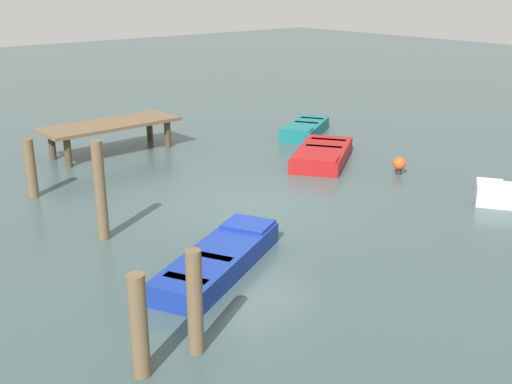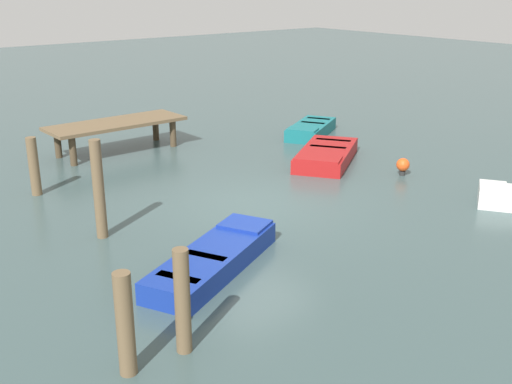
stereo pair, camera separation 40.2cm
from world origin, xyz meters
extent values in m
plane|color=#384C4C|center=(0.00, 0.00, 0.00)|extent=(80.00, 80.00, 0.00)
cube|color=brown|center=(-0.37, 6.44, 0.90)|extent=(4.23, 1.62, 0.10)
cylinder|color=#473927|center=(1.30, 7.01, 0.42)|extent=(0.20, 0.20, 0.85)
cylinder|color=#473927|center=(1.32, 5.95, 0.42)|extent=(0.20, 0.20, 0.85)
cylinder|color=#473927|center=(-2.06, 6.93, 0.42)|extent=(0.20, 0.20, 0.85)
cylinder|color=#473927|center=(-2.04, 5.87, 0.42)|extent=(0.20, 0.20, 0.85)
cube|color=navy|center=(-2.71, -2.16, 0.20)|extent=(3.49, 2.42, 0.40)
cube|color=silver|center=(-2.71, -2.16, 0.34)|extent=(2.93, 1.99, 0.04)
cube|color=navy|center=(-1.53, -1.58, 0.43)|extent=(1.07, 1.15, 0.06)
cube|color=#A4A49F|center=(-2.94, -2.28, 0.38)|extent=(0.53, 0.80, 0.04)
cube|color=#A4A49F|center=(-3.77, -2.69, 0.38)|extent=(0.53, 0.80, 0.04)
cube|color=#14666B|center=(5.80, 4.30, 0.20)|extent=(2.81, 2.25, 0.40)
cube|color=beige|center=(5.80, 4.30, 0.34)|extent=(2.35, 1.85, 0.04)
cube|color=#14666B|center=(4.91, 3.78, 0.43)|extent=(0.98, 1.12, 0.06)
cube|color=#9B9789|center=(5.97, 4.40, 0.38)|extent=(0.59, 0.82, 0.04)
cube|color=#9B9789|center=(6.59, 4.76, 0.38)|extent=(0.59, 0.82, 0.04)
cube|color=maroon|center=(3.92, 1.65, 0.20)|extent=(3.32, 2.88, 0.40)
cube|color=black|center=(3.92, 1.65, 0.34)|extent=(2.77, 2.37, 0.04)
cube|color=maroon|center=(2.93, 0.97, 0.43)|extent=(1.26, 1.40, 0.06)
cube|color=black|center=(4.11, 1.78, 0.38)|extent=(0.77, 0.99, 0.04)
cube|color=black|center=(4.81, 2.26, 0.38)|extent=(0.77, 0.99, 0.04)
cube|color=silver|center=(4.49, -3.37, 0.43)|extent=(1.09, 1.01, 0.06)
cylinder|color=brown|center=(-4.52, -4.06, 0.80)|extent=(0.23, 0.23, 1.60)
cylinder|color=brown|center=(-5.41, -4.05, 0.76)|extent=(0.24, 0.24, 1.51)
cylinder|color=brown|center=(-3.65, 0.53, 1.04)|extent=(0.23, 0.23, 2.08)
cylinder|color=brown|center=(-3.77, 4.02, 0.73)|extent=(0.25, 0.25, 1.46)
cylinder|color=#262626|center=(4.64, -0.58, 0.06)|extent=(0.16, 0.16, 0.12)
sphere|color=#E54C19|center=(4.64, -0.58, 0.30)|extent=(0.36, 0.36, 0.36)
camera|label=1|loc=(-8.77, -10.47, 5.09)|focal=43.29mm
camera|label=2|loc=(-8.46, -10.72, 5.09)|focal=43.29mm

